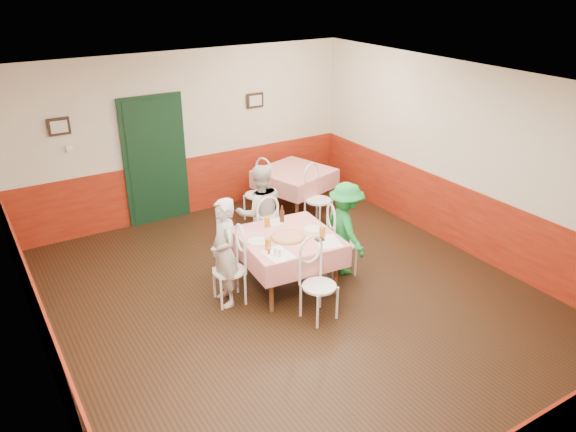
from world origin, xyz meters
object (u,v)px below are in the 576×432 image
second_table (294,191)px  chair_left (229,271)px  main_table (288,261)px  pizza (288,237)px  chair_far (262,232)px  chair_second_b (319,201)px  chair_near (319,286)px  diner_far (260,213)px  chair_second_a (257,195)px  chair_right (342,244)px  glass_c (267,222)px  glass_a (268,244)px  wallet (319,240)px  glass_b (322,232)px  diner_right (346,229)px  diner_left (224,253)px  beer_bottle (282,215)px

second_table → chair_left: chair_left is taller
main_table → pizza: bearing=-122.1°
chair_far → chair_second_b: (1.39, 0.55, 0.00)m
chair_near → pizza: chair_near is taller
pizza → diner_far: 0.95m
chair_second_a → second_table: bearing=73.2°
chair_left → diner_far: diner_far is taller
chair_right → glass_c: bearing=82.1°
glass_a → main_table: bearing=24.7°
pizza → chair_second_b: bearing=44.1°
chair_near → glass_c: size_ratio=6.26×
main_table → chair_second_b: chair_second_b is taller
chair_far → diner_far: (0.00, 0.05, 0.29)m
chair_second_b → wallet: (-1.18, -1.72, 0.32)m
glass_a → glass_b: (0.78, -0.08, -0.00)m
glass_b → glass_c: size_ratio=1.01×
chair_second_a → glass_b: bearing=-25.0°
chair_far → pizza: size_ratio=2.07×
diner_right → diner_left: bearing=93.3°
main_table → diner_far: bearing=85.1°
main_table → diner_right: bearing=-4.9°
second_table → diner_far: diner_far is taller
chair_second_b → glass_b: bearing=-140.2°
beer_bottle → diner_right: diner_right is taller
chair_near → beer_bottle: 1.34m
chair_left → chair_right: bearing=93.7°
wallet → second_table: bearing=69.4°
second_table → glass_c: glass_c is taller
chair_second_a → main_table: bearing=-35.1°
chair_left → chair_near: same height
chair_far → diner_right: diner_right is taller
chair_near → chair_second_b: same height
chair_left → glass_a: size_ratio=6.12×
chair_right → diner_left: (-1.74, 0.15, 0.27)m
pizza → diner_left: bearing=172.2°
second_table → chair_right: chair_right is taller
chair_second_a → wallet: bearing=-26.6°
chair_right → beer_bottle: size_ratio=3.95×
glass_a → wallet: 0.71m
chair_right → chair_far: same height
chair_second_b → glass_b: (-1.10, -1.66, 0.38)m
chair_near → glass_a: glass_a is taller
glass_a → wallet: bearing=-11.1°
chair_second_b → diner_right: bearing=-127.7°
chair_right → diner_left: 1.77m
chair_far → chair_near: size_ratio=1.00×
wallet → diner_far: diner_far is taller
beer_bottle → wallet: 0.75m
pizza → chair_near: bearing=-93.2°
chair_right → diner_far: bearing=57.3°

